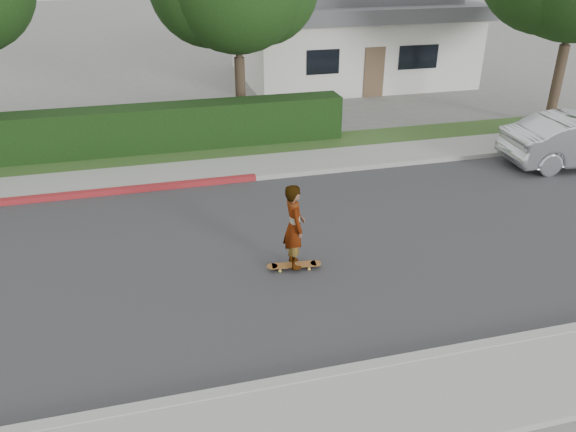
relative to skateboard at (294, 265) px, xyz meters
name	(u,v)px	position (x,y,z in m)	size (l,w,h in m)	color
ground	(248,255)	(-0.81, 0.83, -0.10)	(120.00, 120.00, 0.00)	slate
road	(248,255)	(-0.81, 0.83, -0.09)	(60.00, 8.00, 0.01)	#2D2D30
curb_near	(298,381)	(-0.81, -3.27, -0.02)	(60.00, 0.20, 0.15)	#9E9E99
sidewalk_near	(316,426)	(-0.81, -4.17, -0.04)	(60.00, 1.60, 0.12)	gray
curb_far	(221,181)	(-0.81, 4.93, -0.02)	(60.00, 0.20, 0.15)	#9E9E99
curb_red_section	(30,199)	(-5.81, 4.93, -0.02)	(12.00, 0.21, 0.15)	maroon
sidewalk_far	(216,170)	(-0.81, 5.83, -0.04)	(60.00, 1.60, 0.12)	gray
planting_strip	(209,152)	(-0.81, 7.43, -0.05)	(60.00, 1.60, 0.10)	#2D4C1E
hedge	(109,133)	(-3.81, 8.03, 0.65)	(15.00, 1.00, 1.50)	black
house	(347,33)	(7.19, 16.82, 2.00)	(10.60, 8.60, 4.30)	beige
skateboard	(294,265)	(0.00, 0.00, 0.00)	(1.16, 0.36, 0.11)	gold
skateboarder	(294,226)	(0.00, 0.00, 0.91)	(0.65, 0.43, 1.79)	white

